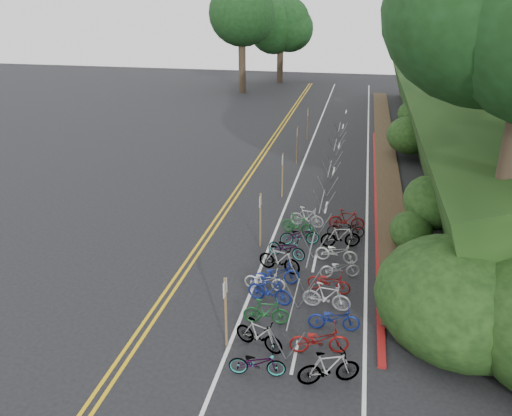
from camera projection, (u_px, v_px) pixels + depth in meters
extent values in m
plane|color=black|center=(216.00, 308.00, 17.66)|extent=(120.00, 120.00, 0.00)
cube|color=gold|center=(229.00, 200.00, 27.07)|extent=(0.12, 80.00, 0.01)
cube|color=gold|center=(234.00, 200.00, 27.01)|extent=(0.12, 80.00, 0.01)
cube|color=silver|center=(286.00, 204.00, 26.47)|extent=(0.12, 80.00, 0.01)
cube|color=silver|center=(367.00, 211.00, 25.67)|extent=(0.12, 80.00, 0.01)
cube|color=silver|center=(295.00, 357.00, 15.27)|extent=(0.10, 1.60, 0.01)
cube|color=silver|center=(315.00, 263.00, 20.67)|extent=(0.10, 1.60, 0.01)
cube|color=silver|center=(326.00, 207.00, 26.07)|extent=(0.10, 1.60, 0.01)
cube|color=silver|center=(334.00, 171.00, 31.47)|extent=(0.10, 1.60, 0.01)
cube|color=silver|center=(339.00, 145.00, 36.87)|extent=(0.10, 1.60, 0.01)
cube|color=silver|center=(343.00, 126.00, 42.27)|extent=(0.10, 1.60, 0.01)
cube|color=silver|center=(346.00, 112.00, 47.67)|extent=(0.10, 1.60, 0.01)
cube|color=maroon|center=(377.00, 196.00, 27.36)|extent=(0.25, 28.00, 0.10)
cube|color=black|center=(496.00, 114.00, 33.80)|extent=(12.32, 44.00, 9.11)
cube|color=#382819|center=(385.00, 147.00, 36.22)|extent=(1.40, 44.00, 0.16)
ellipsoid|color=#284C19|center=(423.00, 262.00, 18.58)|extent=(2.00, 2.80, 1.60)
ellipsoid|color=#284C19|center=(432.00, 202.00, 22.73)|extent=(2.60, 3.64, 2.08)
ellipsoid|color=#284C19|center=(444.00, 156.00, 27.73)|extent=(2.20, 3.08, 1.76)
ellipsoid|color=#284C19|center=(409.00, 135.00, 33.57)|extent=(3.00, 4.20, 2.40)
ellipsoid|color=#284C19|center=(413.00, 114.00, 38.77)|extent=(2.40, 3.36, 1.92)
ellipsoid|color=#284C19|center=(427.00, 97.00, 41.86)|extent=(2.80, 3.92, 2.24)
ellipsoid|color=#284C19|center=(411.00, 231.00, 21.38)|extent=(1.80, 2.52, 1.44)
ellipsoid|color=#284C19|center=(450.00, 129.00, 30.94)|extent=(3.20, 4.48, 2.56)
ellipsoid|color=black|center=(457.00, 297.00, 16.11)|extent=(5.28, 6.16, 3.52)
cylinder|color=#2D2319|center=(505.00, 194.00, 17.00)|extent=(0.80, 0.80, 5.55)
cylinder|color=#2D2319|center=(500.00, 97.00, 24.14)|extent=(0.84, 0.84, 6.40)
cylinder|color=#2D2319|center=(472.00, 58.00, 38.22)|extent=(0.82, 0.82, 5.97)
cylinder|color=#2D2319|center=(487.00, 36.00, 44.51)|extent=(0.86, 0.86, 6.83)
cylinder|color=#2D2319|center=(242.00, 68.00, 56.09)|extent=(0.80, 0.80, 5.55)
ellipsoid|color=black|center=(242.00, 20.00, 54.12)|extent=(7.58, 7.58, 7.20)
cylinder|color=#2D2319|center=(280.00, 62.00, 62.81)|extent=(0.77, 0.77, 5.12)
ellipsoid|color=black|center=(281.00, 23.00, 61.02)|extent=(6.64, 6.64, 6.30)
cylinder|color=gray|center=(294.00, 303.00, 15.99)|extent=(0.05, 2.99, 0.05)
cylinder|color=gray|center=(277.00, 343.00, 15.00)|extent=(0.56, 0.04, 1.10)
cylinder|color=gray|center=(296.00, 346.00, 14.90)|extent=(0.56, 0.04, 1.10)
cylinder|color=gray|center=(291.00, 294.00, 17.51)|extent=(0.56, 0.04, 1.10)
cylinder|color=gray|center=(307.00, 295.00, 17.41)|extent=(0.56, 0.04, 1.10)
cylinder|color=gray|center=(311.00, 249.00, 19.34)|extent=(0.05, 3.00, 0.05)
cylinder|color=gray|center=(298.00, 279.00, 18.36)|extent=(0.58, 0.04, 1.13)
cylinder|color=gray|center=(314.00, 281.00, 18.25)|extent=(0.58, 0.04, 1.13)
cylinder|color=gray|center=(307.00, 245.00, 20.88)|extent=(0.58, 0.04, 1.13)
cylinder|color=gray|center=(320.00, 246.00, 20.77)|extent=(0.58, 0.04, 1.13)
cylinder|color=gray|center=(322.00, 201.00, 23.84)|extent=(0.05, 3.00, 0.05)
cylinder|color=gray|center=(313.00, 224.00, 22.86)|extent=(0.58, 0.04, 1.13)
cylinder|color=gray|center=(325.00, 225.00, 22.75)|extent=(0.58, 0.04, 1.13)
cylinder|color=gray|center=(318.00, 201.00, 25.38)|extent=(0.58, 0.04, 1.13)
cylinder|color=gray|center=(329.00, 202.00, 25.27)|extent=(0.58, 0.04, 1.13)
cylinder|color=gray|center=(330.00, 169.00, 28.34)|extent=(0.05, 3.00, 0.05)
cylinder|color=gray|center=(322.00, 186.00, 27.36)|extent=(0.58, 0.04, 1.13)
cylinder|color=gray|center=(332.00, 187.00, 27.25)|extent=(0.58, 0.04, 1.13)
cylinder|color=gray|center=(326.00, 170.00, 29.88)|extent=(0.58, 0.04, 1.13)
cylinder|color=gray|center=(336.00, 171.00, 29.77)|extent=(0.58, 0.04, 1.13)
cylinder|color=gray|center=(335.00, 145.00, 32.84)|extent=(0.05, 3.00, 0.05)
cylinder|color=gray|center=(329.00, 159.00, 31.86)|extent=(0.58, 0.04, 1.13)
cylinder|color=gray|center=(338.00, 160.00, 31.75)|extent=(0.58, 0.04, 1.13)
cylinder|color=gray|center=(332.00, 147.00, 34.38)|extent=(0.58, 0.04, 1.13)
cylinder|color=gray|center=(340.00, 148.00, 34.27)|extent=(0.58, 0.04, 1.13)
cylinder|color=gray|center=(339.00, 127.00, 37.34)|extent=(0.05, 3.00, 0.05)
cylinder|color=gray|center=(334.00, 139.00, 36.36)|extent=(0.58, 0.04, 1.13)
cylinder|color=gray|center=(342.00, 139.00, 36.25)|extent=(0.58, 0.04, 1.13)
cylinder|color=gray|center=(336.00, 130.00, 38.88)|extent=(0.58, 0.04, 1.13)
cylinder|color=gray|center=(344.00, 130.00, 38.78)|extent=(0.58, 0.04, 1.13)
cylinder|color=brown|center=(226.00, 313.00, 15.29)|extent=(0.08, 0.08, 2.47)
cube|color=silver|center=(225.00, 288.00, 14.94)|extent=(0.02, 0.40, 0.50)
cylinder|color=brown|center=(260.00, 220.00, 21.56)|extent=(0.08, 0.08, 2.50)
cube|color=silver|center=(260.00, 201.00, 21.20)|extent=(0.02, 0.40, 0.50)
cylinder|color=brown|center=(282.00, 175.00, 26.96)|extent=(0.08, 0.08, 2.50)
cube|color=silver|center=(283.00, 159.00, 26.60)|extent=(0.02, 0.40, 0.50)
cylinder|color=brown|center=(297.00, 145.00, 32.36)|extent=(0.08, 0.08, 2.50)
cube|color=silver|center=(298.00, 132.00, 32.01)|extent=(0.02, 0.40, 0.50)
cylinder|color=brown|center=(308.00, 124.00, 37.76)|extent=(0.08, 0.08, 2.50)
cube|color=silver|center=(308.00, 112.00, 37.41)|extent=(0.02, 0.40, 0.50)
imported|color=beige|center=(265.00, 280.00, 18.63)|extent=(0.61, 1.60, 0.83)
imported|color=slate|center=(257.00, 362.00, 14.39)|extent=(0.76, 1.72, 0.88)
imported|color=slate|center=(329.00, 367.00, 14.04)|extent=(1.12, 1.89, 1.09)
imported|color=slate|center=(259.00, 334.00, 15.47)|extent=(1.04, 1.75, 1.02)
imported|color=maroon|center=(319.00, 339.00, 15.29)|extent=(1.01, 1.93, 0.97)
imported|color=#144C1E|center=(266.00, 311.00, 16.66)|extent=(0.60, 1.61, 0.94)
imported|color=navy|center=(334.00, 318.00, 16.36)|extent=(0.76, 1.75, 0.90)
imported|color=navy|center=(270.00, 290.00, 17.81)|extent=(0.81, 1.75, 1.01)
imported|color=#9E9EA3|center=(327.00, 296.00, 17.42)|extent=(0.65, 1.75, 1.03)
imported|color=navy|center=(276.00, 274.00, 18.88)|extent=(1.27, 1.94, 0.96)
imported|color=maroon|center=(329.00, 282.00, 18.49)|extent=(0.81, 1.69, 0.85)
imported|color=slate|center=(279.00, 259.00, 19.82)|extent=(0.99, 1.87, 1.08)
imported|color=#9E9EA3|center=(340.00, 268.00, 19.45)|extent=(0.98, 1.69, 0.84)
imported|color=slate|center=(287.00, 248.00, 20.93)|extent=(1.11, 1.82, 0.90)
imported|color=beige|center=(337.00, 252.00, 20.57)|extent=(0.80, 1.81, 0.92)
imported|color=slate|center=(300.00, 235.00, 22.02)|extent=(1.05, 1.84, 0.91)
imported|color=slate|center=(341.00, 236.00, 21.78)|extent=(0.85, 1.80, 1.04)
imported|color=#144C1E|center=(298.00, 225.00, 22.95)|extent=(0.98, 1.70, 0.99)
imported|color=black|center=(346.00, 228.00, 22.69)|extent=(0.76, 1.75, 0.90)
imported|color=#9E9EA3|center=(307.00, 217.00, 23.73)|extent=(0.76, 1.71, 0.99)
imported|color=maroon|center=(347.00, 220.00, 23.44)|extent=(0.49, 1.68, 1.01)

